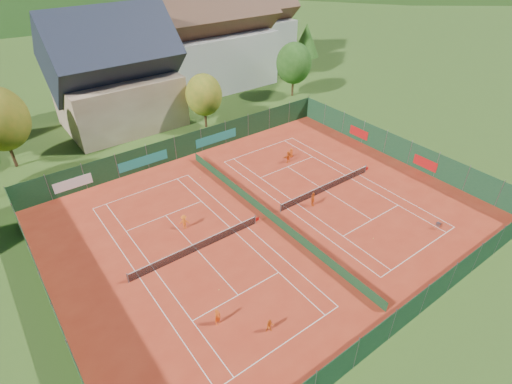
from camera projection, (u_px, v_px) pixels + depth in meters
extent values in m
plane|color=#2D4D18|center=(268.00, 218.00, 39.58)|extent=(600.00, 600.00, 0.00)
cube|color=#AC2E19|center=(268.00, 218.00, 39.57)|extent=(40.00, 32.00, 0.01)
cube|color=white|center=(143.00, 191.00, 43.49)|extent=(10.97, 0.06, 0.00)
cube|color=white|center=(283.00, 344.00, 27.73)|extent=(10.97, 0.06, 0.00)
cube|color=white|center=(140.00, 278.00, 32.90)|extent=(0.06, 23.77, 0.00)
cube|color=white|center=(247.00, 227.00, 38.32)|extent=(0.06, 23.77, 0.00)
cube|color=white|center=(155.00, 270.00, 33.58)|extent=(0.06, 23.77, 0.00)
cube|color=white|center=(236.00, 233.00, 37.64)|extent=(0.06, 23.77, 0.00)
cube|color=white|center=(166.00, 215.00, 39.86)|extent=(8.23, 0.06, 0.00)
cube|color=white|center=(238.00, 295.00, 31.37)|extent=(8.23, 0.06, 0.00)
cube|color=white|center=(198.00, 251.00, 35.61)|extent=(0.06, 12.80, 0.00)
cube|color=white|center=(260.00, 149.00, 51.39)|extent=(10.97, 0.06, 0.00)
cube|color=white|center=(420.00, 250.00, 35.63)|extent=(10.97, 0.06, 0.00)
cube|color=white|center=(287.00, 209.00, 40.80)|extent=(0.06, 23.77, 0.00)
cube|color=white|center=(359.00, 175.00, 46.22)|extent=(0.06, 23.77, 0.00)
cube|color=white|center=(297.00, 204.00, 41.48)|extent=(0.06, 23.77, 0.00)
cube|color=white|center=(351.00, 179.00, 45.54)|extent=(0.06, 23.77, 0.00)
cube|color=white|center=(288.00, 167.00, 47.76)|extent=(8.23, 0.06, 0.00)
cube|color=white|center=(372.00, 220.00, 39.27)|extent=(8.23, 0.06, 0.00)
cube|color=white|center=(326.00, 191.00, 43.51)|extent=(0.06, 12.80, 0.00)
cylinder|color=#59595B|center=(128.00, 278.00, 32.17)|extent=(0.10, 0.10, 1.02)
cylinder|color=#59595B|center=(255.00, 220.00, 38.49)|extent=(0.10, 0.10, 1.02)
cube|color=black|center=(197.00, 247.00, 35.36)|extent=(12.80, 0.02, 0.86)
cube|color=white|center=(197.00, 243.00, 35.12)|extent=(12.80, 0.04, 0.06)
cube|color=red|center=(257.00, 219.00, 38.65)|extent=(0.40, 0.04, 0.40)
cylinder|color=#59595B|center=(281.00, 208.00, 40.07)|extent=(0.10, 0.10, 1.02)
cylinder|color=#59595B|center=(365.00, 169.00, 46.39)|extent=(0.10, 0.10, 1.02)
cube|color=black|center=(326.00, 187.00, 43.26)|extent=(12.80, 0.02, 0.86)
cube|color=white|center=(326.00, 184.00, 43.02)|extent=(12.80, 0.04, 0.06)
cube|color=red|center=(367.00, 169.00, 46.55)|extent=(0.40, 0.04, 0.40)
cube|color=#14391D|center=(268.00, 214.00, 39.29)|extent=(0.03, 28.80, 1.00)
cube|color=#14381C|center=(189.00, 144.00, 49.34)|extent=(40.00, 0.04, 3.00)
cube|color=teal|center=(143.00, 161.00, 46.50)|extent=(6.00, 0.03, 1.20)
cube|color=teal|center=(216.00, 138.00, 51.44)|extent=(6.00, 0.03, 1.20)
cube|color=silver|center=(73.00, 183.00, 42.55)|extent=(4.00, 0.03, 1.20)
cube|color=#14371F|center=(408.00, 313.00, 28.11)|extent=(40.00, 0.04, 3.00)
cube|color=#153C1D|center=(51.00, 303.00, 28.85)|extent=(0.04, 32.00, 3.00)
cube|color=#153B21|center=(397.00, 148.00, 48.60)|extent=(0.04, 32.00, 3.00)
cube|color=#B21414|center=(425.00, 163.00, 46.09)|extent=(0.03, 3.00, 1.20)
cube|color=#B21414|center=(359.00, 133.00, 52.72)|extent=(0.03, 3.00, 1.20)
cube|color=#C8AE8D|center=(120.00, 101.00, 56.01)|extent=(15.00, 12.00, 7.00)
cube|color=#1E2333|center=(111.00, 53.00, 52.36)|extent=(16.20, 12.00, 12.00)
cube|color=silver|center=(213.00, 60.00, 68.81)|extent=(20.00, 11.00, 9.00)
cube|color=brown|center=(210.00, 15.00, 64.74)|extent=(21.60, 11.00, 11.00)
cube|color=silver|center=(251.00, 42.00, 81.31)|extent=(16.00, 10.00, 8.00)
cube|color=brown|center=(251.00, 7.00, 77.66)|extent=(17.28, 10.00, 10.00)
cylinder|color=#4A2C1A|center=(12.00, 155.00, 47.04)|extent=(0.36, 0.36, 3.15)
cylinder|color=#452C18|center=(206.00, 119.00, 56.43)|extent=(0.36, 0.36, 2.45)
ellipsoid|color=olive|center=(204.00, 95.00, 54.46)|extent=(5.01, 5.01, 5.76)
cylinder|color=#483019|center=(293.00, 87.00, 66.55)|extent=(0.36, 0.36, 2.80)
ellipsoid|color=#235017|center=(294.00, 63.00, 64.30)|extent=(5.72, 5.72, 6.58)
cylinder|color=#453018|center=(305.00, 64.00, 76.69)|extent=(0.36, 0.36, 3.15)
cone|color=#245317|center=(306.00, 40.00, 74.16)|extent=(5.04, 5.04, 5.85)
cylinder|color=#4E381C|center=(247.00, 61.00, 77.95)|extent=(0.36, 0.36, 3.50)
ellipsoid|color=olive|center=(246.00, 34.00, 75.14)|extent=(7.15, 7.15, 8.22)
ellipsoid|color=black|center=(3.00, 41.00, 267.28)|extent=(440.00, 440.00, 242.00)
ellipsoid|color=black|center=(360.00, 20.00, 305.79)|extent=(380.00, 380.00, 220.40)
cylinder|color=slate|center=(438.00, 227.00, 37.75)|extent=(0.02, 0.02, 0.80)
cylinder|color=slate|center=(440.00, 226.00, 37.90)|extent=(0.02, 0.02, 0.80)
cylinder|color=slate|center=(436.00, 225.00, 37.95)|extent=(0.02, 0.02, 0.80)
cylinder|color=slate|center=(437.00, 224.00, 38.10)|extent=(0.02, 0.02, 0.80)
cube|color=slate|center=(438.00, 224.00, 37.84)|extent=(0.34, 0.34, 0.30)
ellipsoid|color=#CCD833|center=(438.00, 224.00, 37.83)|extent=(0.28, 0.28, 0.16)
sphere|color=#CCD833|center=(219.00, 290.00, 31.80)|extent=(0.07, 0.07, 0.07)
sphere|color=#CCD833|center=(373.00, 238.00, 36.95)|extent=(0.07, 0.07, 0.07)
sphere|color=#CCD833|center=(250.00, 201.00, 41.86)|extent=(0.07, 0.07, 0.07)
sphere|color=#CCD833|center=(200.00, 177.00, 45.79)|extent=(0.07, 0.07, 0.07)
imported|color=#DB5213|center=(218.00, 317.00, 28.73)|extent=(0.62, 0.48, 1.51)
imported|color=#CF5312|center=(270.00, 326.00, 28.30)|extent=(0.71, 0.65, 1.18)
imported|color=orange|center=(184.00, 222.00, 37.82)|extent=(1.12, 0.93, 1.50)
imported|color=#D64D13|center=(313.00, 199.00, 40.81)|extent=(0.82, 0.99, 1.58)
imported|color=#E85114|center=(291.00, 153.00, 49.41)|extent=(0.60, 0.40, 1.20)
imported|color=#D75113|center=(288.00, 157.00, 48.28)|extent=(1.41, 0.58, 1.48)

